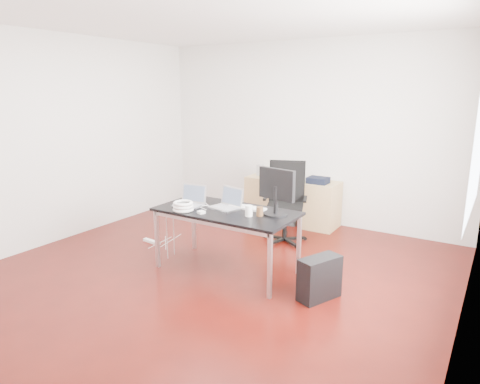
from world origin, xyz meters
The scene contains 18 objects.
room_shell centered at (0.04, 0.00, 1.40)m, with size 5.00×5.00×5.00m.
desk centered at (0.07, 0.15, 0.68)m, with size 1.60×0.80×0.73m.
office_chair centered at (0.18, 1.46, 0.61)m, with size 0.62×0.64×1.08m.
filing_cabinet_left centered at (-0.56, 2.23, 0.35)m, with size 0.50×0.50×0.70m, color tan.
filing_cabinet_right centered at (0.40, 2.23, 0.35)m, with size 0.50×0.50×0.70m, color tan.
pc_tower centered at (1.25, 0.06, 0.22)m, with size 0.20×0.45×0.44m, color black.
wastebasket centered at (-0.03, 2.14, 0.14)m, with size 0.24×0.24×0.28m, color black.
power_strip centered at (-1.32, 0.36, 0.02)m, with size 0.30×0.06×0.04m, color white.
laptop_left centered at (-0.42, 0.11, 0.79)m, with size 0.35×0.29×0.23m.
laptop_right centered at (0.02, 0.23, 0.79)m, with size 0.37×0.31×0.23m.
monitor centered at (0.63, 0.29, 1.01)m, with size 0.45×0.26×0.51m.
keyboard centered at (0.24, 0.33, 0.74)m, with size 0.44×0.14×0.02m, color white.
cup_white centered at (0.41, 0.08, 0.79)m, with size 0.08×0.08×0.12m, color white.
cup_brown centered at (0.50, 0.15, 0.78)m, with size 0.08×0.08×0.10m, color #56361D.
cable_coil centered at (-0.33, -0.13, 0.78)m, with size 0.24×0.24×0.11m.
power_adapter centered at (-0.09, -0.11, 0.74)m, with size 0.07×0.07×0.03m, color white.
speaker centered at (-0.66, 2.22, 0.79)m, with size 0.09×0.08×0.18m, color #9E9E9E.
navy_garment centered at (0.36, 2.17, 0.74)m, with size 0.30×0.24×0.09m, color black.
Camera 1 is at (2.66, -3.72, 2.06)m, focal length 32.00 mm.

